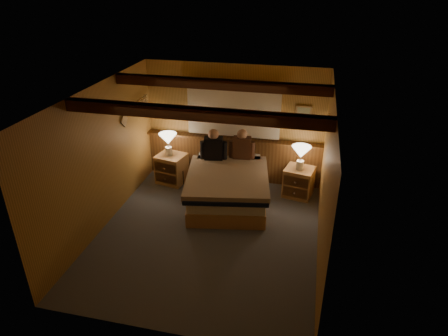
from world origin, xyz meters
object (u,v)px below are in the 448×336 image
(lamp_left, at_px, (168,140))
(person_left, at_px, (214,147))
(duffel_bag, at_px, (172,174))
(bed, at_px, (228,187))
(person_right, at_px, (242,146))
(nightstand_left, at_px, (172,169))
(nightstand_right, at_px, (299,182))
(lamp_right, at_px, (301,153))

(lamp_left, xyz_separation_m, person_left, (0.94, -0.03, -0.04))
(lamp_left, height_order, duffel_bag, lamp_left)
(bed, height_order, person_right, person_right)
(person_right, bearing_deg, nightstand_left, -179.83)
(nightstand_right, distance_m, duffel_bag, 2.60)
(lamp_right, bearing_deg, person_left, -179.55)
(lamp_left, xyz_separation_m, person_right, (1.47, 0.14, -0.05))
(lamp_right, bearing_deg, duffel_bag, 179.25)
(nightstand_left, bearing_deg, person_left, 10.23)
(bed, distance_m, nightstand_right, 1.40)
(bed, xyz_separation_m, lamp_left, (-1.34, 0.55, 0.60))
(bed, distance_m, lamp_left, 1.57)
(nightstand_left, xyz_separation_m, lamp_right, (2.59, -0.01, 0.61))
(nightstand_left, relative_size, lamp_right, 1.35)
(bed, bearing_deg, nightstand_left, 147.14)
(bed, height_order, nightstand_right, bed)
(lamp_left, distance_m, duffel_bag, 0.77)
(bed, relative_size, person_left, 3.25)
(duffel_bag, bearing_deg, nightstand_right, -12.49)
(nightstand_left, xyz_separation_m, nightstand_right, (2.59, 0.02, -0.01))
(person_left, bearing_deg, lamp_left, 169.00)
(nightstand_right, relative_size, duffel_bag, 1.09)
(nightstand_right, bearing_deg, bed, -144.20)
(lamp_right, distance_m, person_right, 1.16)
(lamp_left, height_order, person_right, person_right)
(nightstand_right, distance_m, person_left, 1.79)
(nightstand_left, relative_size, duffel_bag, 1.13)
(nightstand_right, relative_size, lamp_right, 1.30)
(person_right, height_order, duffel_bag, person_right)
(lamp_right, bearing_deg, bed, -157.30)
(nightstand_right, bearing_deg, person_left, -166.51)
(lamp_right, height_order, person_left, person_left)
(lamp_left, bearing_deg, bed, -22.20)
(person_right, xyz_separation_m, duffel_bag, (-1.45, -0.12, -0.72))
(nightstand_left, relative_size, nightstand_right, 1.04)
(nightstand_left, distance_m, lamp_left, 0.63)
(nightstand_left, relative_size, lamp_left, 1.36)
(nightstand_right, relative_size, lamp_left, 1.31)
(lamp_right, distance_m, duffel_bag, 2.70)
(lamp_right, height_order, duffel_bag, lamp_right)
(bed, xyz_separation_m, lamp_right, (1.28, 0.54, 0.58))
(nightstand_right, bearing_deg, duffel_bag, -168.08)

